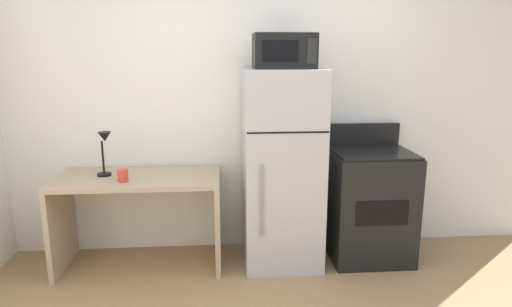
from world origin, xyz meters
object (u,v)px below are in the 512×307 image
at_px(desk, 139,202).
at_px(refrigerator, 282,168).
at_px(microwave, 284,51).
at_px(oven_range, 369,204).
at_px(desk_lamp, 104,146).
at_px(coffee_mug, 123,175).

bearing_deg(desk, refrigerator, -0.20).
height_order(desk, microwave, microwave).
relative_size(refrigerator, oven_range, 1.44).
bearing_deg(oven_range, desk, -179.78).
distance_m(microwave, oven_range, 1.45).
bearing_deg(desk_lamp, desk, -5.89).
bearing_deg(oven_range, coffee_mug, -175.71).
height_order(desk, refrigerator, refrigerator).
relative_size(coffee_mug, refrigerator, 0.06).
bearing_deg(coffee_mug, desk_lamp, 134.36).
xyz_separation_m(desk, coffee_mug, (-0.08, -0.14, 0.26)).
height_order(refrigerator, microwave, microwave).
distance_m(desk_lamp, oven_range, 2.19).
relative_size(desk_lamp, refrigerator, 0.22).
xyz_separation_m(refrigerator, oven_range, (0.74, 0.01, -0.32)).
relative_size(desk_lamp, microwave, 0.77).
height_order(coffee_mug, oven_range, oven_range).
bearing_deg(desk_lamp, microwave, -2.07).
xyz_separation_m(desk_lamp, coffee_mug, (0.16, -0.17, -0.19)).
distance_m(desk_lamp, coffee_mug, 0.30).
xyz_separation_m(desk_lamp, refrigerator, (1.39, -0.03, -0.20)).
height_order(coffee_mug, microwave, microwave).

